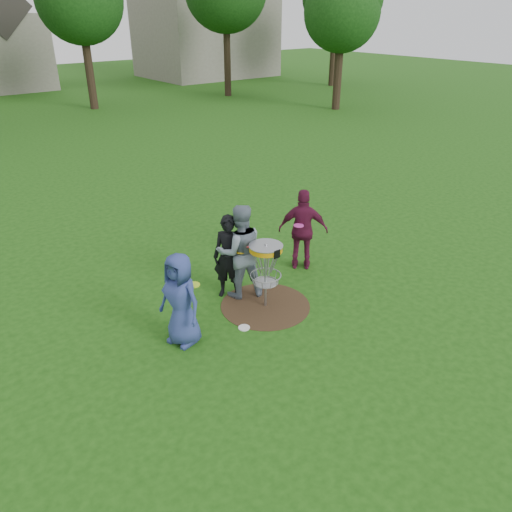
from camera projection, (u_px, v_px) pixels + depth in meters
ground at (265, 306)px, 10.04m from camera, size 100.00×100.00×0.00m
dirt_patch at (265, 305)px, 10.04m from camera, size 1.80×1.80×0.01m
player_blue at (181, 300)px, 8.60m from camera, size 0.76×0.97×1.73m
player_black at (229, 257)px, 10.01m from camera, size 0.73×0.77×1.77m
player_grey at (240, 251)px, 10.01m from camera, size 1.18×1.07×1.99m
player_maroon at (303, 230)px, 11.11m from camera, size 1.10×1.10×1.87m
disc_on_grass at (244, 328)px, 9.33m from camera, size 0.22×0.22×0.02m
disc_golf_basket at (266, 261)px, 9.59m from camera, size 0.66×0.67×1.38m
held_discs at (249, 250)px, 9.75m from camera, size 3.30×0.85×0.17m
house_row at (10, 27)px, 33.92m from camera, size 44.50×10.65×11.62m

